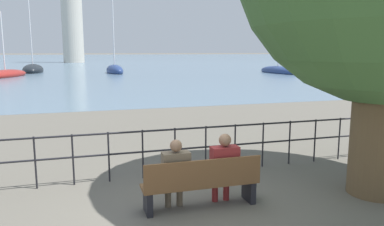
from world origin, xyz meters
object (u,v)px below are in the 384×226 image
object	(u,v)px
seated_person_right	(224,166)
sailboat_0	(115,70)
seated_person_left	(176,171)
sailboat_1	(33,69)
sailboat_2	(5,75)
park_bench	(202,184)
harbor_lighthouse	(71,4)
sailboat_3	(278,71)

from	to	relation	value
seated_person_right	sailboat_0	distance (m)	40.94
seated_person_left	seated_person_right	bearing A→B (deg)	-0.14
seated_person_left	sailboat_1	size ratio (longest dim) A/B	0.10
sailboat_1	sailboat_2	bearing A→B (deg)	-104.77
park_bench	seated_person_left	distance (m)	0.50
seated_person_right	harbor_lighthouse	world-z (taller)	harbor_lighthouse
sailboat_0	sailboat_2	distance (m)	12.11
sailboat_0	sailboat_3	world-z (taller)	sailboat_3
park_bench	sailboat_2	xyz separation A→B (m)	(-9.24, 37.54, -0.20)
park_bench	sailboat_3	size ratio (longest dim) A/B	0.22
seated_person_right	harbor_lighthouse	distance (m)	89.46
park_bench	sailboat_0	xyz separation A→B (m)	(2.37, 40.97, -0.09)
park_bench	harbor_lighthouse	size ratio (longest dim) A/B	0.07
seated_person_left	harbor_lighthouse	size ratio (longest dim) A/B	0.04
park_bench	sailboat_0	world-z (taller)	sailboat_0
seated_person_left	seated_person_right	distance (m)	0.87
sailboat_0	sailboat_1	world-z (taller)	sailboat_1
seated_person_right	park_bench	bearing A→B (deg)	-170.15
sailboat_2	sailboat_1	bearing A→B (deg)	98.38
seated_person_left	harbor_lighthouse	distance (m)	89.44
seated_person_left	seated_person_right	size ratio (longest dim) A/B	0.97
seated_person_right	seated_person_left	bearing A→B (deg)	179.86
park_bench	sailboat_1	size ratio (longest dim) A/B	0.16
seated_person_left	harbor_lighthouse	xyz separation A→B (m)	(-2.25, 88.48, 12.88)
park_bench	harbor_lighthouse	xyz separation A→B (m)	(-2.69, 88.56, 13.12)
seated_person_right	harbor_lighthouse	bearing A→B (deg)	92.02
sailboat_3	harbor_lighthouse	bearing A→B (deg)	112.64
seated_person_left	sailboat_2	xyz separation A→B (m)	(-8.81, 37.46, -0.44)
seated_person_right	sailboat_3	world-z (taller)	sailboat_3
harbor_lighthouse	park_bench	bearing A→B (deg)	-88.26
sailboat_3	harbor_lighthouse	world-z (taller)	harbor_lighthouse
sailboat_0	seated_person_left	bearing A→B (deg)	-101.88
park_bench	sailboat_1	world-z (taller)	sailboat_1
sailboat_2	sailboat_3	world-z (taller)	sailboat_3
sailboat_0	harbor_lighthouse	distance (m)	49.65
park_bench	harbor_lighthouse	bearing A→B (deg)	91.74
seated_person_right	sailboat_1	bearing A→B (deg)	99.68
sailboat_0	harbor_lighthouse	xyz separation A→B (m)	(-5.06, 47.59, 13.20)
seated_person_left	sailboat_1	distance (m)	46.73
seated_person_left	seated_person_right	xyz separation A→B (m)	(0.87, -0.00, 0.02)
sailboat_1	seated_person_right	bearing A→B (deg)	-83.49
seated_person_left	sailboat_3	distance (m)	41.60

